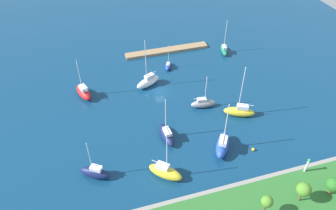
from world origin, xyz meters
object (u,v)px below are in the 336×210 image
Objects in this scene: sailboat_white_lone_north at (148,81)px; sailboat_red_inner_mooring at (83,92)px; pier_dock at (167,50)px; sailboat_gray_mid_basin at (203,103)px; park_tree_mideast at (334,185)px; sailboat_blue_off_beacon at (168,66)px; sailboat_blue_west_end at (223,145)px; park_tree_midwest at (304,190)px; sailboat_green_lone_south at (224,50)px; park_tree_center at (267,202)px; mooring_buoy_yellow at (253,149)px; sailboat_navy_by_breakwater at (95,172)px; harbor_beacon at (307,165)px; sailboat_yellow_near_pier at (239,111)px; sailboat_yellow_center_basin at (165,172)px; sailboat_navy_far_north at (166,134)px.

sailboat_white_lone_north is 17.07m from sailboat_red_inner_mooring.
pier_dock is 28.35m from sailboat_gray_mid_basin.
sailboat_blue_off_beacon is (15.80, -50.33, -3.27)m from park_tree_mideast.
sailboat_blue_west_end is (-26.71, 27.24, 0.19)m from sailboat_red_inner_mooring.
sailboat_green_lone_south is at bearing -99.85° from park_tree_midwest.
mooring_buoy_yellow is (-6.08, -14.54, -4.47)m from park_tree_center.
sailboat_green_lone_south is at bearing -53.88° from sailboat_blue_off_beacon.
park_tree_midwest is (-7.52, 58.97, 4.09)m from pier_dock.
sailboat_green_lone_south is (-3.21, -53.62, -2.94)m from park_tree_mideast.
park_tree_midwest is at bearing 97.27° from pier_dock.
sailboat_white_lone_north reaches higher than park_tree_mideast.
sailboat_blue_west_end reaches higher than park_tree_center.
park_tree_mideast is 59.78m from sailboat_red_inner_mooring.
park_tree_midwest is 38.75m from sailboat_navy_by_breakwater.
harbor_beacon is 5.96m from park_tree_mideast.
sailboat_gray_mid_basin is (12.56, -31.05, -2.90)m from park_tree_mideast.
sailboat_green_lone_south is at bearing 174.70° from sailboat_white_lone_north.
sailboat_yellow_near_pier is 12.35m from sailboat_blue_west_end.
park_tree_midwest is (-7.57, -0.47, -0.32)m from park_tree_center.
sailboat_blue_west_end reaches higher than sailboat_yellow_center_basin.
park_tree_mideast is 0.39× the size of sailboat_green_lone_south.
mooring_buoy_yellow is at bearing 92.88° from sailboat_white_lone_north.
sailboat_white_lone_north is at bearing 157.33° from sailboat_blue_off_beacon.
sailboat_navy_far_north is (10.79, 36.05, 0.84)m from pier_dock.
sailboat_navy_by_breakwater is (27.16, -17.35, -3.52)m from park_tree_center.
sailboat_navy_by_breakwater is at bearing -16.16° from harbor_beacon.
sailboat_blue_west_end reaches higher than pier_dock.
sailboat_green_lone_south is at bearing 161.05° from pier_dock.
mooring_buoy_yellow is at bearing -65.66° from sailboat_gray_mid_basin.
sailboat_navy_by_breakwater is (24.97, 33.05, 0.50)m from sailboat_blue_off_beacon.
sailboat_green_lone_south is at bearing -107.39° from park_tree_center.
park_tree_midwest is (6.04, -0.40, 0.43)m from park_tree_mideast.
sailboat_red_inner_mooring is 15.62× the size of mooring_buoy_yellow.
park_tree_mideast reaches higher than pier_dock.
park_tree_midwest is at bearing -70.52° from sailboat_gray_mid_basin.
sailboat_yellow_center_basin is at bearing -25.87° from park_tree_mideast.
sailboat_yellow_center_basin reaches higher than sailboat_blue_off_beacon.
sailboat_red_inner_mooring is 44.21m from mooring_buoy_yellow.
sailboat_navy_by_breakwater reaches higher than park_tree_mideast.
sailboat_gray_mid_basin is 23.19m from sailboat_yellow_center_basin.
sailboat_blue_west_end reaches higher than sailboat_navy_by_breakwater.
sailboat_blue_off_beacon is at bearing -94.10° from sailboat_red_inner_mooring.
sailboat_yellow_center_basin reaches higher than pier_dock.
sailboat_blue_west_end is (7.80, -16.20, -2.85)m from park_tree_midwest.
park_tree_mideast is (-13.61, -0.07, -0.75)m from park_tree_center.
sailboat_white_lone_north is at bearing -61.34° from mooring_buoy_yellow.
pier_dock is 37.65m from sailboat_navy_far_north.
park_tree_mideast is 0.30× the size of sailboat_yellow_near_pier.
park_tree_midwest is 25.28m from sailboat_yellow_center_basin.
park_tree_midwest is 54.12m from sailboat_green_lone_south.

